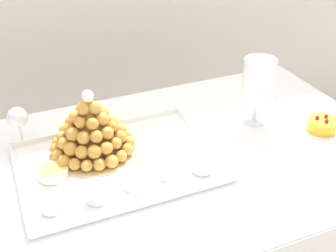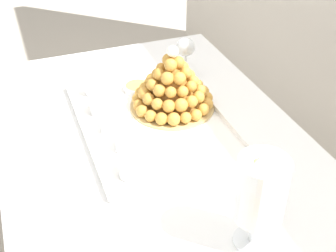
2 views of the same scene
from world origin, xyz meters
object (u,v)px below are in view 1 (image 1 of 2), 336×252
at_px(dessert_cup_right, 202,164).
at_px(serving_tray, 118,163).
at_px(dessert_cup_mid_left, 96,193).
at_px(dessert_cup_mid_right, 165,170).
at_px(croquembouche, 91,130).
at_px(wine_glass, 18,119).
at_px(fruit_tart_plate, 321,127).
at_px(creme_brulee_ramekin, 53,172).
at_px(dessert_cup_centre, 134,182).
at_px(macaron_goblet, 259,82).
at_px(dessert_cup_left, 51,204).

bearing_deg(dessert_cup_right, serving_tray, 148.25).
relative_size(dessert_cup_mid_left, dessert_cup_mid_right, 1.02).
xyz_separation_m(croquembouche, wine_glass, (-0.20, 0.13, 0.02)).
relative_size(fruit_tart_plate, wine_glass, 1.25).
height_order(dessert_cup_mid_left, dessert_cup_mid_right, same).
xyz_separation_m(creme_brulee_ramekin, wine_glass, (-0.06, 0.21, 0.09)).
height_order(dessert_cup_centre, wine_glass, wine_glass).
distance_m(dessert_cup_mid_left, dessert_cup_mid_right, 0.21).
bearing_deg(serving_tray, dessert_cup_centre, -88.10).
xyz_separation_m(serving_tray, macaron_goblet, (0.53, 0.06, 0.15)).
height_order(dessert_cup_left, creme_brulee_ramekin, dessert_cup_left).
height_order(dessert_cup_centre, fruit_tart_plate, fruit_tart_plate).
bearing_deg(dessert_cup_right, croquembouche, 140.71).
relative_size(serving_tray, wine_glass, 4.15).
bearing_deg(fruit_tart_plate, croquembouche, 166.68).
height_order(dessert_cup_mid_right, creme_brulee_ramekin, dessert_cup_mid_right).
height_order(croquembouche, dessert_cup_left, croquembouche).
relative_size(serving_tray, dessert_cup_mid_left, 10.32).
distance_m(croquembouche, dessert_cup_mid_left, 0.24).
distance_m(dessert_cup_left, wine_glass, 0.36).
distance_m(dessert_cup_mid_left, creme_brulee_ramekin, 0.18).
height_order(serving_tray, croquembouche, croquembouche).
height_order(serving_tray, dessert_cup_right, dessert_cup_right).
bearing_deg(dessert_cup_right, dessert_cup_mid_left, -178.98).
xyz_separation_m(serving_tray, dessert_cup_right, (0.22, -0.14, 0.03)).
distance_m(dessert_cup_mid_right, fruit_tart_plate, 0.60).
relative_size(creme_brulee_ramekin, fruit_tart_plate, 0.51).
height_order(croquembouche, fruit_tart_plate, croquembouche).
relative_size(croquembouche, macaron_goblet, 1.13).
xyz_separation_m(dessert_cup_mid_right, wine_glass, (-0.36, 0.34, 0.07)).
bearing_deg(fruit_tart_plate, wine_glass, 162.12).
bearing_deg(dessert_cup_mid_left, creme_brulee_ramekin, 120.20).
bearing_deg(dessert_cup_centre, fruit_tart_plate, 3.61).
distance_m(dessert_cup_centre, dessert_cup_mid_right, 0.10).
bearing_deg(dessert_cup_centre, dessert_cup_left, -179.91).
xyz_separation_m(dessert_cup_centre, dessert_cup_right, (0.22, -0.00, 0.00)).
distance_m(dessert_cup_left, macaron_goblet, 0.79).
bearing_deg(dessert_cup_centre, dessert_cup_mid_left, -176.12).
relative_size(macaron_goblet, fruit_tart_plate, 1.35).
xyz_separation_m(dessert_cup_centre, dessert_cup_mid_right, (0.10, 0.01, 0.00)).
height_order(macaron_goblet, wine_glass, macaron_goblet).
relative_size(dessert_cup_mid_left, macaron_goblet, 0.24).
bearing_deg(dessert_cup_mid_right, dessert_cup_mid_left, -174.50).
bearing_deg(dessert_cup_mid_right, dessert_cup_right, -7.33).
bearing_deg(croquembouche, dessert_cup_mid_left, -102.43).
distance_m(dessert_cup_centre, macaron_goblet, 0.57).
bearing_deg(creme_brulee_ramekin, dessert_cup_mid_left, -59.80).
xyz_separation_m(dessert_cup_mid_right, fruit_tart_plate, (0.60, 0.03, -0.02)).
relative_size(serving_tray, dessert_cup_right, 9.88).
bearing_deg(dessert_cup_centre, serving_tray, 91.90).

